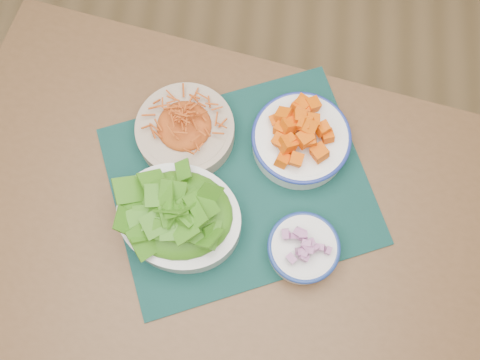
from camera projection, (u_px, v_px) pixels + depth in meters
The scene contains 7 objects.
ground at pixel (166, 247), 1.77m from camera, with size 4.00×4.00×0.00m, color olive.
table at pixel (214, 231), 1.13m from camera, with size 1.21×0.92×0.75m.
placemat at pixel (240, 185), 1.04m from camera, with size 0.49×0.40×0.00m, color black.
carrot_bowl at pixel (185, 128), 1.04m from camera, with size 0.24×0.24×0.08m.
squash_bowl at pixel (301, 137), 1.03m from camera, with size 0.19×0.19×0.09m.
lettuce_bowl at pixel (179, 215), 0.97m from camera, with size 0.28×0.25×0.10m.
onion_bowl at pixel (304, 248), 0.97m from camera, with size 0.14×0.14×0.07m.
Camera 1 is at (0.28, -0.31, 1.75)m, focal length 40.00 mm.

